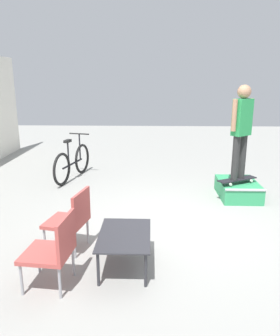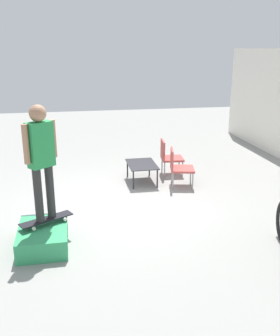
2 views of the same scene
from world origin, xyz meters
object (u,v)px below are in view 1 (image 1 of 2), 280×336
object	(u,v)px
coffee_table	(125,237)
skate_ramp_box	(238,189)
person_skater	(242,124)
skateboard_on_ramp	(237,179)
patio_chair_left	(54,248)
bicycle	(73,163)
patio_chair_right	(72,217)

from	to	relation	value
coffee_table	skate_ramp_box	bearing A→B (deg)	-38.35
person_skater	skate_ramp_box	bearing A→B (deg)	24.15
coffee_table	skateboard_on_ramp	bearing A→B (deg)	-38.79
skateboard_on_ramp	coffee_table	distance (m)	3.25
skate_ramp_box	skateboard_on_ramp	distance (m)	0.28
skate_ramp_box	patio_chair_left	xyz separation A→B (m)	(-3.09, 2.86, 0.32)
coffee_table	bicycle	bearing A→B (deg)	22.15
person_skater	patio_chair_left	size ratio (longest dim) A/B	2.09
person_skater	patio_chair_left	bearing A→B (deg)	-171.54
coffee_table	patio_chair_left	world-z (taller)	patio_chair_left
patio_chair_right	patio_chair_left	bearing A→B (deg)	12.24
skate_ramp_box	patio_chair_right	world-z (taller)	patio_chair_right
coffee_table	patio_chair_right	world-z (taller)	patio_chair_right
person_skater	patio_chair_right	size ratio (longest dim) A/B	2.09
skate_ramp_box	bicycle	size ratio (longest dim) A/B	0.60
person_skater	coffee_table	distance (m)	3.43
skateboard_on_ramp	patio_chair_left	size ratio (longest dim) A/B	0.98
skate_ramp_box	patio_chair_left	size ratio (longest dim) A/B	1.23
patio_chair_left	bicycle	bearing A→B (deg)	-163.62
coffee_table	bicycle	distance (m)	4.11
person_skater	skateboard_on_ramp	bearing A→B (deg)	141.73
person_skater	bicycle	size ratio (longest dim) A/B	1.02
skateboard_on_ramp	patio_chair_right	bearing A→B (deg)	-170.91
skateboard_on_ramp	person_skater	distance (m)	1.09
bicycle	person_skater	bearing A→B (deg)	-96.15
patio_chair_left	coffee_table	bearing A→B (deg)	125.69
bicycle	skate_ramp_box	bearing A→B (deg)	-94.16
skate_ramp_box	patio_chair_right	bearing A→B (deg)	128.14
skateboard_on_ramp	bicycle	bearing A→B (deg)	132.35
skate_ramp_box	bicycle	bearing A→B (deg)	72.50
patio_chair_left	bicycle	distance (m)	4.31
skate_ramp_box	skateboard_on_ramp	world-z (taller)	skateboard_on_ramp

